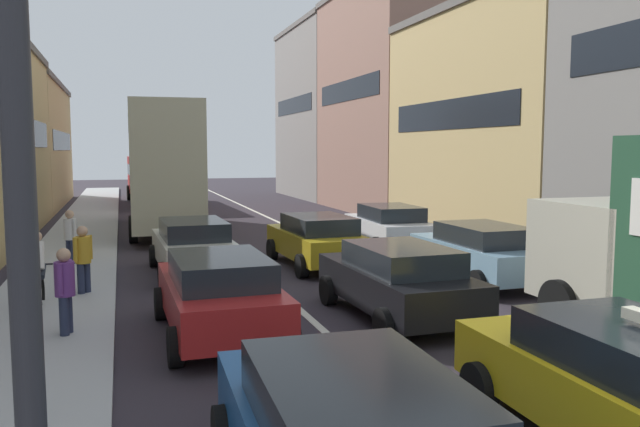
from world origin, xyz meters
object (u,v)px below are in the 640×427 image
(taxi_centre_lane_front, at_px, (628,385))
(pedestrian_near_kerb, at_px, (70,235))
(bus_far_queue_secondary, at_px, (153,176))
(wagon_left_lane_second, at_px, (219,293))
(traffic_light_pole, at_px, (257,67))
(sedan_centre_lane_second, at_px, (398,279))
(wagon_right_lane_far, at_px, (389,226))
(cyclist_on_sidewalk, at_px, (38,274))
(bus_mid_queue_primary, at_px, (166,162))
(sedan_left_lane_third, at_px, (193,245))
(sedan_right_lane_behind_truck, at_px, (481,252))
(pedestrian_mid_sidewalk, at_px, (65,289))
(pedestrian_far_sidewalk, at_px, (83,257))
(hatchback_centre_lane_third, at_px, (317,239))

(taxi_centre_lane_front, distance_m, pedestrian_near_kerb, 15.20)
(bus_far_queue_secondary, bearing_deg, wagon_left_lane_second, 177.42)
(traffic_light_pole, xyz_separation_m, sedan_centre_lane_second, (4.42, 7.73, -3.02))
(wagon_right_lane_far, relative_size, cyclist_on_sidewalk, 2.53)
(taxi_centre_lane_front, distance_m, sedan_centre_lane_second, 5.94)
(traffic_light_pole, distance_m, bus_mid_queue_primary, 23.16)
(cyclist_on_sidewalk, distance_m, pedestrian_near_kerb, 5.34)
(sedan_centre_lane_second, bearing_deg, sedan_left_lane_third, 29.04)
(wagon_left_lane_second, distance_m, sedan_right_lane_behind_truck, 7.46)
(sedan_right_lane_behind_truck, bearing_deg, cyclist_on_sidewalk, 90.44)
(traffic_light_pole, relative_size, pedestrian_mid_sidewalk, 3.31)
(sedan_centre_lane_second, relative_size, wagon_right_lane_far, 0.99)
(sedan_left_lane_third, bearing_deg, bus_far_queue_secondary, -1.87)
(sedan_centre_lane_second, bearing_deg, cyclist_on_sidewalk, 69.17)
(taxi_centre_lane_front, relative_size, sedan_centre_lane_second, 0.99)
(wagon_left_lane_second, distance_m, pedestrian_far_sidewalk, 4.53)
(wagon_right_lane_far, bearing_deg, sedan_centre_lane_second, 160.02)
(sedan_right_lane_behind_truck, bearing_deg, wagon_right_lane_far, -0.19)
(traffic_light_pole, height_order, pedestrian_far_sidewalk, traffic_light_pole)
(sedan_left_lane_third, height_order, pedestrian_far_sidewalk, pedestrian_far_sidewalk)
(taxi_centre_lane_front, height_order, sedan_left_lane_third, taxi_centre_lane_front)
(pedestrian_near_kerb, relative_size, pedestrian_mid_sidewalk, 1.00)
(pedestrian_near_kerb, bearing_deg, bus_far_queue_secondary, 44.25)
(wagon_right_lane_far, distance_m, pedestrian_mid_sidewalk, 12.40)
(wagon_right_lane_far, relative_size, bus_mid_queue_primary, 0.41)
(taxi_centre_lane_front, height_order, pedestrian_far_sidewalk, same)
(sedan_centre_lane_second, distance_m, bus_mid_queue_primary, 15.89)
(hatchback_centre_lane_third, height_order, bus_far_queue_secondary, bus_far_queue_secondary)
(cyclist_on_sidewalk, bearing_deg, sedan_left_lane_third, -46.43)
(wagon_left_lane_second, bearing_deg, pedestrian_far_sidewalk, 32.26)
(wagon_left_lane_second, height_order, bus_far_queue_secondary, bus_far_queue_secondary)
(traffic_light_pole, distance_m, cyclist_on_sidewalk, 10.83)
(wagon_left_lane_second, distance_m, hatchback_centre_lane_third, 7.04)
(pedestrian_near_kerb, bearing_deg, sedan_right_lane_behind_truck, -64.41)
(sedan_left_lane_third, height_order, pedestrian_near_kerb, pedestrian_near_kerb)
(sedan_right_lane_behind_truck, xyz_separation_m, pedestrian_far_sidewalk, (-9.46, 1.14, 0.15))
(traffic_light_pole, bearing_deg, cyclist_on_sidewalk, 103.42)
(wagon_right_lane_far, distance_m, pedestrian_far_sidewalk, 10.50)
(sedan_left_lane_third, xyz_separation_m, pedestrian_mid_sidewalk, (-2.77, -5.39, 0.15))
(sedan_centre_lane_second, bearing_deg, bus_far_queue_secondary, 5.06)
(sedan_centre_lane_second, distance_m, pedestrian_mid_sidewalk, 6.17)
(sedan_right_lane_behind_truck, distance_m, pedestrian_near_kerb, 11.29)
(taxi_centre_lane_front, xyz_separation_m, pedestrian_mid_sidewalk, (-6.20, 6.29, 0.15))
(traffic_light_pole, relative_size, bus_far_queue_secondary, 0.52)
(traffic_light_pole, relative_size, cyclist_on_sidewalk, 3.18)
(sedan_left_lane_third, bearing_deg, pedestrian_far_sidewalk, 126.51)
(traffic_light_pole, height_order, taxi_centre_lane_front, traffic_light_pole)
(cyclist_on_sidewalk, relative_size, pedestrian_far_sidewalk, 1.04)
(pedestrian_mid_sidewalk, bearing_deg, bus_far_queue_secondary, 100.45)
(traffic_light_pole, bearing_deg, wagon_left_lane_second, 83.52)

